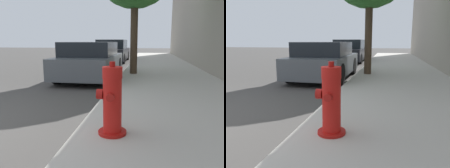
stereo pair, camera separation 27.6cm
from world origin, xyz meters
The scene contains 4 objects.
sidewalk_slab centered at (3.70, 0.00, 0.07)m, with size 3.20×40.00×0.14m.
fire_hydrant centered at (2.60, -0.09, 0.56)m, with size 0.38×0.37×0.93m.
parked_car_near centered at (1.07, 4.80, 0.63)m, with size 1.80×3.84×1.28m.
parked_car_mid centered at (0.81, 11.43, 0.67)m, with size 1.85×4.51×1.40m.
Camera 2 is at (3.29, -2.65, 1.31)m, focal length 35.00 mm.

